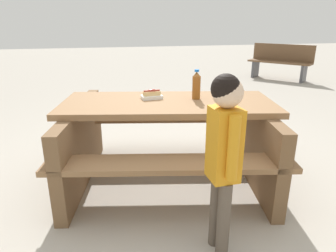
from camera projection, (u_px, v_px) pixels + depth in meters
name	position (u px, v px, depth m)	size (l,w,h in m)	color
ground_plane	(168.00, 179.00, 2.85)	(30.00, 30.00, 0.00)	#ADA599
picnic_table	(168.00, 135.00, 2.70)	(2.04, 1.73, 0.75)	olive
soda_bottle	(196.00, 85.00, 2.64)	(0.07, 0.07, 0.26)	brown
hotdog_tray	(152.00, 95.00, 2.68)	(0.19, 0.12, 0.08)	white
child_in_coat	(224.00, 145.00, 1.74)	(0.18, 0.28, 1.14)	brown
park_bench_near	(280.00, 61.00, 7.56)	(1.26, 1.41, 0.85)	brown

